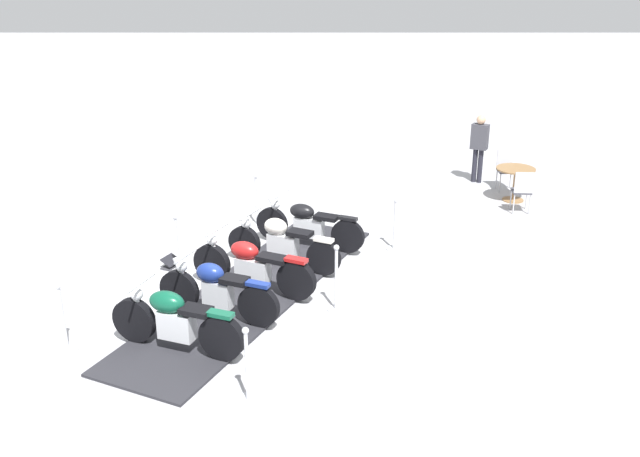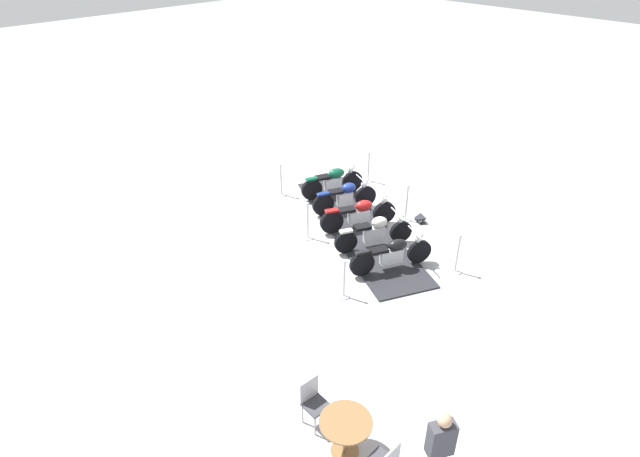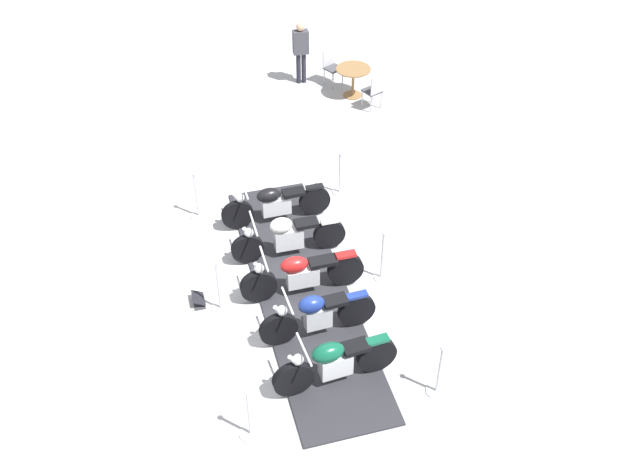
{
  "view_description": "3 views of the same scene",
  "coord_description": "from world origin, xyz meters",
  "px_view_note": "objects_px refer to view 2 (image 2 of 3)",
  "views": [
    {
      "loc": [
        1.12,
        -10.83,
        5.41
      ],
      "look_at": [
        1.15,
        1.47,
        0.57
      ],
      "focal_mm": 40.07,
      "sensor_mm": 36.0,
      "label": 1
    },
    {
      "loc": [
        9.76,
        8.38,
        7.84
      ],
      "look_at": [
        2.07,
        0.55,
        1.13
      ],
      "focal_mm": 29.16,
      "sensor_mm": 36.0,
      "label": 2
    },
    {
      "loc": [
        -6.11,
        -7.61,
        9.73
      ],
      "look_at": [
        0.84,
        0.49,
        0.77
      ],
      "focal_mm": 41.77,
      "sensor_mm": 36.0,
      "label": 3
    }
  ],
  "objects_px": {
    "motorcycle_forest": "(333,181)",
    "info_placard": "(420,220)",
    "motorcycle_maroon": "(359,214)",
    "stanchion_right_rear": "(368,173)",
    "stanchion_right_mid": "(406,209)",
    "stanchion_right_front": "(457,260)",
    "stanchion_left_mid": "(308,225)",
    "stanchion_left_rear": "(281,186)",
    "cafe_table": "(346,429)",
    "bystander_person": "(440,445)",
    "cafe_chair_across_table": "(313,400)",
    "stanchion_left_front": "(344,284)",
    "motorcycle_black": "(393,253)",
    "motorcycle_cream": "(375,232)",
    "motorcycle_navy": "(346,196)"
  },
  "relations": [
    {
      "from": "stanchion_right_mid",
      "to": "info_placard",
      "type": "height_order",
      "value": "stanchion_right_mid"
    },
    {
      "from": "stanchion_left_front",
      "to": "cafe_chair_across_table",
      "type": "bearing_deg",
      "value": 34.63
    },
    {
      "from": "motorcycle_black",
      "to": "stanchion_right_mid",
      "type": "bearing_deg",
      "value": 54.26
    },
    {
      "from": "motorcycle_forest",
      "to": "cafe_table",
      "type": "distance_m",
      "value": 9.29
    },
    {
      "from": "motorcycle_cream",
      "to": "stanchion_right_mid",
      "type": "bearing_deg",
      "value": 35.83
    },
    {
      "from": "cafe_chair_across_table",
      "to": "bystander_person",
      "type": "xyz_separation_m",
      "value": [
        -0.51,
        2.23,
        0.46
      ]
    },
    {
      "from": "stanchion_right_mid",
      "to": "stanchion_left_mid",
      "type": "height_order",
      "value": "stanchion_right_mid"
    },
    {
      "from": "stanchion_left_rear",
      "to": "bystander_person",
      "type": "bearing_deg",
      "value": 62.55
    },
    {
      "from": "stanchion_right_mid",
      "to": "stanchion_right_front",
      "type": "height_order",
      "value": "stanchion_right_mid"
    },
    {
      "from": "motorcycle_maroon",
      "to": "stanchion_left_mid",
      "type": "xyz_separation_m",
      "value": [
        1.4,
        -0.66,
        -0.08
      ]
    },
    {
      "from": "motorcycle_forest",
      "to": "cafe_chair_across_table",
      "type": "relative_size",
      "value": 2.11
    },
    {
      "from": "stanchion_right_mid",
      "to": "stanchion_left_mid",
      "type": "distance_m",
      "value": 3.04
    },
    {
      "from": "stanchion_right_mid",
      "to": "stanchion_left_rear",
      "type": "relative_size",
      "value": 1.07
    },
    {
      "from": "motorcycle_cream",
      "to": "stanchion_right_rear",
      "type": "xyz_separation_m",
      "value": [
        -2.98,
        -2.82,
        -0.19
      ]
    },
    {
      "from": "bystander_person",
      "to": "stanchion_right_front",
      "type": "bearing_deg",
      "value": -31.27
    },
    {
      "from": "stanchion_left_front",
      "to": "bystander_person",
      "type": "height_order",
      "value": "bystander_person"
    },
    {
      "from": "motorcycle_cream",
      "to": "stanchion_left_mid",
      "type": "bearing_deg",
      "value": 145.72
    },
    {
      "from": "motorcycle_navy",
      "to": "cafe_chair_across_table",
      "type": "xyz_separation_m",
      "value": [
        6.0,
        4.84,
        0.03
      ]
    },
    {
      "from": "stanchion_right_mid",
      "to": "stanchion_right_front",
      "type": "distance_m",
      "value": 2.75
    },
    {
      "from": "motorcycle_forest",
      "to": "motorcycle_black",
      "type": "bearing_deg",
      "value": -94.43
    },
    {
      "from": "motorcycle_maroon",
      "to": "stanchion_right_rear",
      "type": "bearing_deg",
      "value": 61.42
    },
    {
      "from": "stanchion_left_rear",
      "to": "bystander_person",
      "type": "relative_size",
      "value": 0.64
    },
    {
      "from": "motorcycle_forest",
      "to": "info_placard",
      "type": "height_order",
      "value": "motorcycle_forest"
    },
    {
      "from": "motorcycle_cream",
      "to": "motorcycle_forest",
      "type": "distance_m",
      "value": 3.2
    },
    {
      "from": "stanchion_left_rear",
      "to": "info_placard",
      "type": "xyz_separation_m",
      "value": [
        -1.8,
        4.16,
        -0.27
      ]
    },
    {
      "from": "motorcycle_black",
      "to": "stanchion_left_mid",
      "type": "relative_size",
      "value": 1.85
    },
    {
      "from": "motorcycle_forest",
      "to": "stanchion_right_mid",
      "type": "distance_m",
      "value": 2.61
    },
    {
      "from": "cafe_chair_across_table",
      "to": "cafe_table",
      "type": "bearing_deg",
      "value": -0.0
    },
    {
      "from": "info_placard",
      "to": "cafe_chair_across_table",
      "type": "relative_size",
      "value": 0.45
    },
    {
      "from": "motorcycle_black",
      "to": "info_placard",
      "type": "relative_size",
      "value": 4.86
    },
    {
      "from": "stanchion_left_rear",
      "to": "stanchion_right_front",
      "type": "relative_size",
      "value": 0.97
    },
    {
      "from": "motorcycle_forest",
      "to": "motorcycle_cream",
      "type": "bearing_deg",
      "value": -94.48
    },
    {
      "from": "stanchion_right_rear",
      "to": "stanchion_right_mid",
      "type": "height_order",
      "value": "stanchion_right_mid"
    },
    {
      "from": "stanchion_right_mid",
      "to": "stanchion_right_rear",
      "type": "bearing_deg",
      "value": -115.26
    },
    {
      "from": "motorcycle_black",
      "to": "stanchion_left_rear",
      "type": "relative_size",
      "value": 1.94
    },
    {
      "from": "stanchion_right_rear",
      "to": "stanchion_right_front",
      "type": "relative_size",
      "value": 0.94
    },
    {
      "from": "motorcycle_cream",
      "to": "stanchion_right_front",
      "type": "bearing_deg",
      "value": -48.3
    },
    {
      "from": "info_placard",
      "to": "motorcycle_maroon",
      "type": "bearing_deg",
      "value": -97.57
    },
    {
      "from": "stanchion_left_front",
      "to": "cafe_table",
      "type": "xyz_separation_m",
      "value": [
        3.02,
        2.87,
        0.23
      ]
    },
    {
      "from": "stanchion_left_rear",
      "to": "info_placard",
      "type": "relative_size",
      "value": 2.5
    },
    {
      "from": "stanchion_right_rear",
      "to": "cafe_chair_across_table",
      "type": "height_order",
      "value": "stanchion_right_rear"
    },
    {
      "from": "stanchion_right_mid",
      "to": "stanchion_left_mid",
      "type": "relative_size",
      "value": 1.01
    },
    {
      "from": "motorcycle_cream",
      "to": "motorcycle_forest",
      "type": "bearing_deg",
      "value": 90.26
    },
    {
      "from": "motorcycle_forest",
      "to": "stanchion_left_front",
      "type": "bearing_deg",
      "value": -112.17
    },
    {
      "from": "motorcycle_cream",
      "to": "stanchion_left_front",
      "type": "height_order",
      "value": "stanchion_left_front"
    },
    {
      "from": "cafe_table",
      "to": "bystander_person",
      "type": "xyz_separation_m",
      "value": [
        -0.56,
        1.4,
        0.42
      ]
    },
    {
      "from": "cafe_table",
      "to": "cafe_chair_across_table",
      "type": "xyz_separation_m",
      "value": [
        -0.05,
        -0.82,
        -0.04
      ]
    },
    {
      "from": "motorcycle_maroon",
      "to": "motorcycle_navy",
      "type": "distance_m",
      "value": 1.07
    },
    {
      "from": "motorcycle_navy",
      "to": "cafe_table",
      "type": "distance_m",
      "value": 8.29
    },
    {
      "from": "motorcycle_maroon",
      "to": "cafe_table",
      "type": "relative_size",
      "value": 2.42
    }
  ]
}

